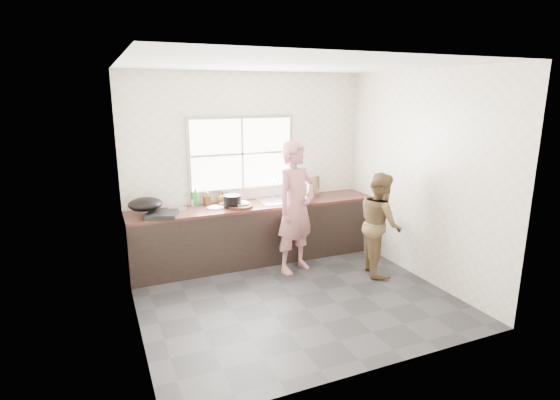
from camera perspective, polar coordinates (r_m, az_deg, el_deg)
name	(u,v)px	position (r m, az deg, el deg)	size (l,w,h in m)	color
floor	(294,296)	(5.44, 1.78, -12.48)	(3.60, 3.20, 0.01)	#2B2B2E
ceiling	(295,64)	(4.89, 2.03, 17.32)	(3.60, 3.20, 0.01)	silver
wall_back	(248,167)	(6.46, -4.18, 4.36)	(3.60, 0.01, 2.70)	silver
wall_left	(129,203)	(4.55, -19.16, -0.39)	(0.01, 3.20, 2.70)	beige
wall_right	(420,176)	(5.98, 17.79, 2.97)	(0.01, 3.20, 2.70)	beige
wall_front	(378,226)	(3.65, 12.68, -3.33)	(3.60, 0.01, 2.70)	beige
cabinet	(256,234)	(6.39, -3.10, -4.40)	(3.60, 0.62, 0.82)	black
countertop	(256,205)	(6.27, -3.15, -0.67)	(3.60, 0.64, 0.04)	#3D1E19
sink	(278,201)	(6.39, -0.21, -0.14)	(0.55, 0.45, 0.02)	silver
faucet	(273,189)	(6.54, -0.90, 1.48)	(0.02, 0.02, 0.30)	silver
window_frame	(242,154)	(6.38, -5.02, 6.05)	(1.60, 0.05, 1.10)	#9EA0A5
window_glazing	(242,154)	(6.36, -4.95, 6.02)	(1.50, 0.01, 1.00)	white
woman	(296,212)	(5.92, 2.07, -1.54)	(0.61, 0.40, 1.68)	#BE7277
person_side	(380,223)	(6.03, 12.95, -3.01)	(0.68, 0.53, 1.39)	brown
cutting_board	(240,206)	(6.07, -5.28, -0.81)	(0.36, 0.36, 0.04)	black
cleaver	(226,202)	(6.20, -7.08, -0.32)	(0.20, 0.10, 0.01)	silver
bowl_mince	(241,205)	(6.11, -5.16, -0.60)	(0.24, 0.24, 0.06)	white
bowl_crabs	(303,201)	(6.32, 3.05, -0.07)	(0.20, 0.20, 0.06)	silver
bowl_held	(295,201)	(6.32, 2.00, -0.07)	(0.20, 0.20, 0.06)	silver
black_pot	(232,201)	(6.07, -6.24, -0.18)	(0.24, 0.24, 0.17)	black
plate_food	(216,208)	(6.08, -8.40, -0.99)	(0.23, 0.23, 0.02)	silver
bottle_green	(196,196)	(6.23, -10.97, 0.51)	(0.11, 0.11, 0.28)	#2E8D31
bottle_brown_tall	(207,199)	(6.23, -9.52, 0.11)	(0.08, 0.08, 0.18)	#462211
bottle_brown_short	(222,198)	(6.33, -7.55, 0.31)	(0.13, 0.13, 0.16)	#4D3013
glass_jar	(194,203)	(6.24, -11.21, -0.32)	(0.07, 0.07, 0.10)	silver
burner	(162,214)	(5.81, -15.14, -1.83)	(0.38, 0.38, 0.06)	black
wok	(145,204)	(5.92, -17.19, -0.53)	(0.44, 0.44, 0.17)	black
dish_rack	(302,186)	(6.66, 2.87, 1.85)	(0.45, 0.31, 0.33)	silver
pot_lid_left	(162,214)	(5.91, -15.15, -1.78)	(0.23, 0.23, 0.01)	silver
pot_lid_right	(177,208)	(6.15, -13.27, -1.07)	(0.26, 0.26, 0.01)	silver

